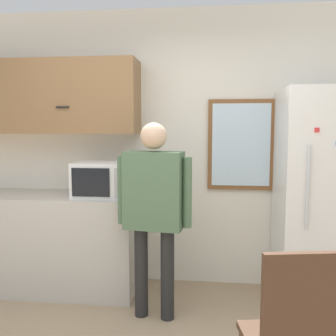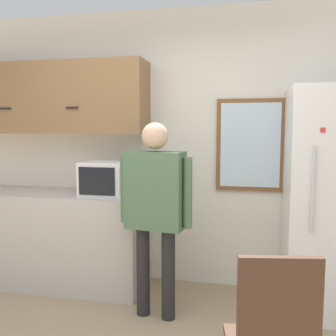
{
  "view_description": "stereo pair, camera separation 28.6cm",
  "coord_description": "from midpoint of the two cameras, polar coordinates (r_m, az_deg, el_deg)",
  "views": [
    {
      "loc": [
        0.48,
        -1.79,
        1.55
      ],
      "look_at": [
        0.17,
        1.04,
        1.25
      ],
      "focal_mm": 40.0,
      "sensor_mm": 36.0,
      "label": 1
    },
    {
      "loc": [
        0.77,
        -1.74,
        1.55
      ],
      "look_at": [
        0.17,
        1.04,
        1.25
      ],
      "focal_mm": 40.0,
      "sensor_mm": 36.0,
      "label": 2
    }
  ],
  "objects": [
    {
      "name": "chair",
      "position": [
        2.09,
        14.33,
        -23.37
      ],
      "size": [
        0.48,
        0.48,
        0.98
      ],
      "rotation": [
        0.0,
        0.0,
        3.32
      ],
      "color": "#472D1E",
      "rests_on": "ground_plane"
    },
    {
      "name": "counter",
      "position": [
        3.96,
        -21.66,
        -10.33
      ],
      "size": [
        2.01,
        0.62,
        0.93
      ],
      "color": "#BCB7AD",
      "rests_on": "ground_plane"
    },
    {
      "name": "microwave",
      "position": [
        3.49,
        -12.44,
        -1.76
      ],
      "size": [
        0.48,
        0.37,
        0.32
      ],
      "color": "white",
      "rests_on": "counter"
    },
    {
      "name": "back_wall",
      "position": [
        3.74,
        -3.23,
        2.97
      ],
      "size": [
        6.0,
        0.06,
        2.7
      ],
      "color": "silver",
      "rests_on": "ground_plane"
    },
    {
      "name": "person",
      "position": [
        3.01,
        -4.9,
        -5.06
      ],
      "size": [
        0.61,
        0.28,
        1.6
      ],
      "rotation": [
        0.0,
        0.0,
        -0.13
      ],
      "color": "black",
      "rests_on": "ground_plane"
    },
    {
      "name": "upper_cabinets",
      "position": [
        3.93,
        -21.62,
        9.94
      ],
      "size": [
        2.01,
        0.4,
        0.69
      ],
      "color": "olive"
    },
    {
      "name": "refrigerator",
      "position": [
        3.46,
        19.89,
        -4.43
      ],
      "size": [
        0.7,
        0.71,
        1.89
      ],
      "color": "white",
      "rests_on": "ground_plane"
    },
    {
      "name": "window",
      "position": [
        3.65,
        8.85,
        3.51
      ],
      "size": [
        0.63,
        0.05,
        0.87
      ],
      "color": "brown"
    }
  ]
}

